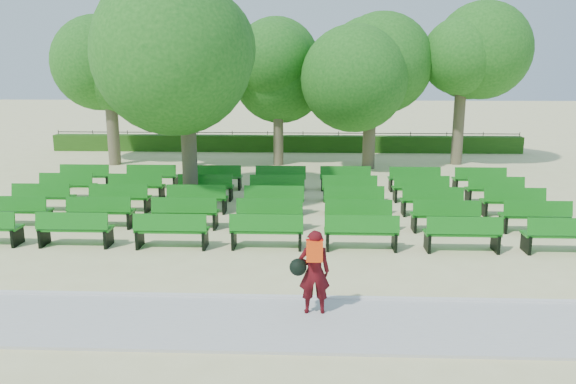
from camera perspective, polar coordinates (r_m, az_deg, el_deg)
The scene contains 9 objects.
ground at distance 17.75m, azimuth -2.40°, elevation -2.72°, with size 120.00×120.00×0.00m, color beige.
paving at distance 10.84m, azimuth -5.69°, elevation -13.10°, with size 30.00×2.20×0.06m, color #B5B5B0.
curb at distance 11.86m, azimuth -4.92°, elevation -10.60°, with size 30.00×0.12×0.10m, color silver.
hedge at distance 31.37m, azimuth -0.31°, elevation 4.94°, with size 26.00×0.70×0.90m, color #234F14.
fence at distance 31.83m, azimuth -0.28°, elevation 4.24°, with size 26.00×0.10×1.02m, color black, non-canonical shape.
tree_line at distance 27.50m, azimuth -0.70°, elevation 2.87°, with size 21.80×6.80×7.04m, color #22651B, non-canonical shape.
bench_array at distance 18.36m, azimuth -1.33°, elevation -1.87°, with size 1.97×0.75×1.22m.
tree_among at distance 19.15m, azimuth -10.35°, elevation 12.77°, with size 5.08×5.08×7.11m.
person at distance 10.81m, azimuth 2.55°, elevation -7.99°, with size 0.79×0.48×1.66m.
Camera 1 is at (1.44, -17.04, 4.76)m, focal length 35.00 mm.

